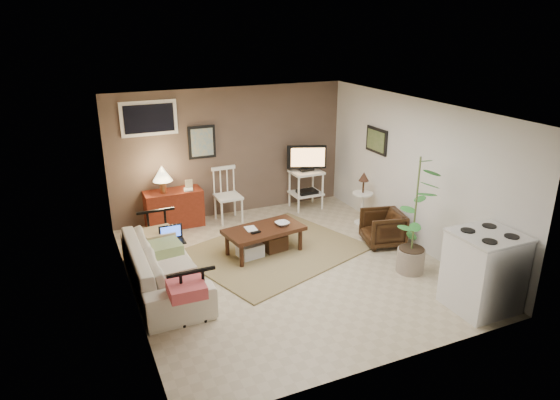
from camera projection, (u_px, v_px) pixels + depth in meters
name	position (u px, v px, depth m)	size (l,w,h in m)	color
floor	(287.00, 267.00, 7.57)	(5.00, 5.00, 0.00)	#C1B293
art_back	(202.00, 142.00, 8.98)	(0.50, 0.03, 0.60)	black
art_right	(377.00, 140.00, 8.80)	(0.03, 0.60, 0.45)	black
window	(149.00, 118.00, 8.47)	(0.96, 0.03, 0.60)	white
rug	(274.00, 250.00, 8.07)	(2.59, 2.08, 0.02)	#8C7A51
coffee_table	(264.00, 239.00, 7.90)	(1.32, 0.82, 0.47)	#3E1D10
sofa	(163.00, 258.00, 6.88)	(2.23, 0.65, 0.87)	white
sofa_pillows	(171.00, 259.00, 6.64)	(0.43, 2.12, 0.15)	beige
sofa_end_rails	(173.00, 260.00, 6.95)	(0.60, 2.22, 0.75)	black
laptop	(172.00, 237.00, 7.24)	(0.34, 0.25, 0.23)	black
red_console	(173.00, 205.00, 8.91)	(1.01, 0.45, 1.16)	maroon
spindle_chair	(228.00, 197.00, 9.15)	(0.46, 0.46, 1.00)	white
tv_stand	(306.00, 175.00, 9.71)	(0.73, 0.49, 1.27)	white
side_table	(363.00, 192.00, 8.97)	(0.37, 0.37, 0.98)	white
armchair	(383.00, 227.00, 8.22)	(0.62, 0.58, 0.63)	black
potted_plant	(415.00, 212.00, 7.11)	(0.45, 0.45, 1.79)	gray
stove	(484.00, 271.00, 6.35)	(0.81, 0.75, 1.05)	white
bowl	(282.00, 219.00, 7.92)	(0.22, 0.05, 0.22)	#3E1D10
book_table	(246.00, 223.00, 7.73)	(0.17, 0.02, 0.23)	#3E1D10
book_console	(184.00, 185.00, 8.82)	(0.16, 0.02, 0.21)	#3E1D10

